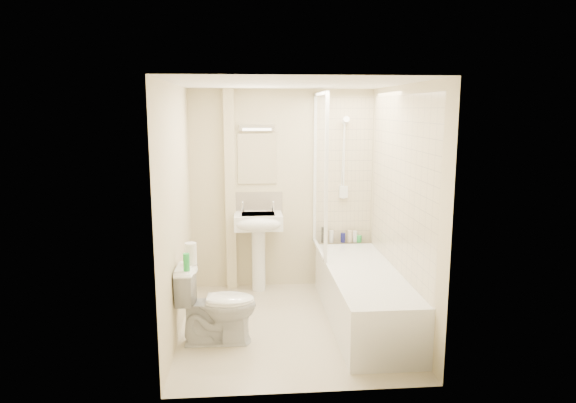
{
  "coord_description": "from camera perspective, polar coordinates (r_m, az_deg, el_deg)",
  "views": [
    {
      "loc": [
        -0.44,
        -4.87,
        2.17
      ],
      "look_at": [
        -0.01,
        0.2,
        1.25
      ],
      "focal_mm": 32.0,
      "sensor_mm": 36.0,
      "label": 1
    }
  ],
  "objects": [
    {
      "name": "tile_back",
      "position": [
        6.27,
        6.18,
        3.4
      ],
      "size": [
        0.7,
        0.01,
        1.75
      ],
      "primitive_type": "cube",
      "color": "beige",
      "rests_on": "wall_back"
    },
    {
      "name": "wall_right",
      "position": [
        5.2,
        12.5,
        -0.71
      ],
      "size": [
        0.02,
        2.5,
        2.4
      ],
      "primitive_type": "cube",
      "color": "beige",
      "rests_on": "ground"
    },
    {
      "name": "tile_right",
      "position": [
        5.19,
        12.35,
        1.8
      ],
      "size": [
        0.01,
        2.1,
        1.75
      ],
      "primitive_type": "cube",
      "color": "beige",
      "rests_on": "wall_right"
    },
    {
      "name": "bottle_cream",
      "position": [
        6.36,
        6.89,
        -3.87
      ],
      "size": [
        0.06,
        0.06,
        0.15
      ],
      "primitive_type": "cylinder",
      "color": "beige",
      "rests_on": "bathtub"
    },
    {
      "name": "toilet_roll_upper",
      "position": [
        4.85,
        -10.77,
        -5.11
      ],
      "size": [
        0.11,
        0.11,
        0.1
      ],
      "primitive_type": "cylinder",
      "color": "white",
      "rests_on": "toilet_roll_lower"
    },
    {
      "name": "bottle_green",
      "position": [
        6.39,
        7.88,
        -4.11
      ],
      "size": [
        0.07,
        0.07,
        0.08
      ],
      "primitive_type": "cylinder",
      "color": "green",
      "rests_on": "bathtub"
    },
    {
      "name": "bottle_black_a",
      "position": [
        6.29,
        3.97,
        -3.74
      ],
      "size": [
        0.05,
        0.05,
        0.2
      ],
      "primitive_type": "cylinder",
      "color": "black",
      "rests_on": "bathtub"
    },
    {
      "name": "toilet",
      "position": [
        4.92,
        -7.9,
        -11.23
      ],
      "size": [
        0.46,
        0.75,
        0.74
      ],
      "primitive_type": "imported",
      "rotation": [
        0.0,
        0.0,
        1.54
      ],
      "color": "white",
      "rests_on": "ground"
    },
    {
      "name": "ceiling",
      "position": [
        4.9,
        0.35,
        12.98
      ],
      "size": [
        2.2,
        2.5,
        0.02
      ],
      "primitive_type": "cube",
      "color": "white",
      "rests_on": "wall_back"
    },
    {
      "name": "floor",
      "position": [
        5.35,
        0.32,
        -13.63
      ],
      "size": [
        2.5,
        2.5,
        0.0
      ],
      "primitive_type": "plane",
      "color": "beige",
      "rests_on": "ground"
    },
    {
      "name": "strip_light",
      "position": [
        6.09,
        -3.48,
        8.2
      ],
      "size": [
        0.42,
        0.07,
        0.07
      ],
      "primitive_type": "cube",
      "color": "silver",
      "rests_on": "wall_back"
    },
    {
      "name": "pedestal_sink",
      "position": [
        6.06,
        -3.31,
        -3.2
      ],
      "size": [
        0.56,
        0.5,
        1.08
      ],
      "color": "white",
      "rests_on": "ground"
    },
    {
      "name": "bathtub",
      "position": [
        5.39,
        8.39,
        -10.25
      ],
      "size": [
        0.7,
        2.1,
        0.55
      ],
      "color": "white",
      "rests_on": "ground"
    },
    {
      "name": "wall_left",
      "position": [
        5.01,
        -12.29,
        -1.1
      ],
      "size": [
        0.02,
        2.5,
        2.4
      ],
      "primitive_type": "cube",
      "color": "beige",
      "rests_on": "ground"
    },
    {
      "name": "splashback",
      "position": [
        6.22,
        -3.39,
        -0.29
      ],
      "size": [
        0.6,
        0.02,
        0.3
      ],
      "primitive_type": "cube",
      "color": "beige",
      "rests_on": "wall_back"
    },
    {
      "name": "wall_back",
      "position": [
        6.22,
        -0.69,
        1.31
      ],
      "size": [
        2.2,
        0.02,
        2.4
      ],
      "primitive_type": "cube",
      "color": "beige",
      "rests_on": "ground"
    },
    {
      "name": "bottle_blue",
      "position": [
        6.34,
        6.12,
        -4.02
      ],
      "size": [
        0.06,
        0.06,
        0.12
      ],
      "primitive_type": "cylinder",
      "color": "navy",
      "rests_on": "bathtub"
    },
    {
      "name": "bottle_white_b",
      "position": [
        6.37,
        7.45,
        -3.88
      ],
      "size": [
        0.05,
        0.05,
        0.14
      ],
      "primitive_type": "cylinder",
      "color": "silver",
      "rests_on": "bathtub"
    },
    {
      "name": "shower_screen",
      "position": [
        5.78,
        3.59,
        3.11
      ],
      "size": [
        0.04,
        0.92,
        1.8
      ],
      "color": "white",
      "rests_on": "bathtub"
    },
    {
      "name": "green_bottle",
      "position": [
        4.68,
        -11.22,
        -6.63
      ],
      "size": [
        0.06,
        0.06,
        0.16
      ],
      "primitive_type": "cylinder",
      "color": "green",
      "rests_on": "toilet"
    },
    {
      "name": "mirror",
      "position": [
        6.14,
        -3.45,
        4.76
      ],
      "size": [
        0.46,
        0.01,
        0.6
      ],
      "primitive_type": "cube",
      "color": "white",
      "rests_on": "wall_back"
    },
    {
      "name": "toilet_roll_lower",
      "position": [
        4.89,
        -10.81,
        -6.24
      ],
      "size": [
        0.12,
        0.12,
        0.11
      ],
      "primitive_type": "cylinder",
      "color": "white",
      "rests_on": "toilet"
    },
    {
      "name": "bottle_white_a",
      "position": [
        6.31,
        4.85,
        -3.91
      ],
      "size": [
        0.05,
        0.05,
        0.15
      ],
      "primitive_type": "cylinder",
      "color": "silver",
      "rests_on": "bathtub"
    },
    {
      "name": "pipe_boxing",
      "position": [
        6.14,
        -6.43,
        1.14
      ],
      "size": [
        0.12,
        0.12,
        2.4
      ],
      "primitive_type": "cube",
      "color": "beige",
      "rests_on": "ground"
    },
    {
      "name": "shower_fixture",
      "position": [
        6.21,
        6.26,
        4.46
      ],
      "size": [
        0.1,
        0.16,
        0.99
      ],
      "color": "white",
      "rests_on": "wall_back"
    }
  ]
}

